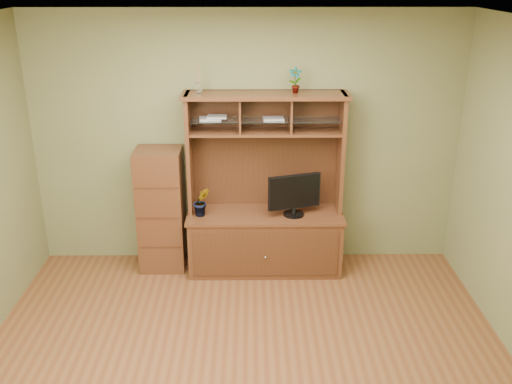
{
  "coord_description": "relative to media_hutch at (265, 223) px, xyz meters",
  "views": [
    {
      "loc": [
        0.05,
        -3.8,
        3.05
      ],
      "look_at": [
        0.1,
        1.2,
        1.09
      ],
      "focal_mm": 40.0,
      "sensor_mm": 36.0,
      "label": 1
    }
  ],
  "objects": [
    {
      "name": "top_plant",
      "position": [
        0.29,
        0.08,
        1.51
      ],
      "size": [
        0.14,
        0.09,
        0.26
      ],
      "primitive_type": "imported",
      "rotation": [
        0.0,
        0.0,
        -0.02
      ],
      "color": "#2D5D20",
      "rests_on": "media_hutch"
    },
    {
      "name": "orchid_plant",
      "position": [
        -0.66,
        -0.08,
        0.28
      ],
      "size": [
        0.2,
        0.18,
        0.31
      ],
      "primitive_type": "imported",
      "rotation": [
        0.0,
        0.0,
        0.27
      ],
      "color": "#366121",
      "rests_on": "media_hutch"
    },
    {
      "name": "media_hutch",
      "position": [
        0.0,
        0.0,
        0.0
      ],
      "size": [
        1.66,
        0.61,
        1.9
      ],
      "color": "#452513",
      "rests_on": "room"
    },
    {
      "name": "magazines",
      "position": [
        -0.33,
        0.08,
        1.13
      ],
      "size": [
        0.86,
        0.18,
        0.04
      ],
      "color": "#BABABF",
      "rests_on": "media_hutch"
    },
    {
      "name": "side_cabinet",
      "position": [
        -1.1,
        0.04,
        0.14
      ],
      "size": [
        0.47,
        0.43,
        1.33
      ],
      "color": "#452513",
      "rests_on": "room"
    },
    {
      "name": "room",
      "position": [
        -0.2,
        -1.73,
        0.83
      ],
      "size": [
        4.54,
        4.04,
        2.74
      ],
      "color": "brown",
      "rests_on": "ground"
    },
    {
      "name": "reed_diffuser",
      "position": [
        -0.66,
        0.08,
        1.49
      ],
      "size": [
        0.06,
        0.06,
        0.29
      ],
      "color": "silver",
      "rests_on": "media_hutch"
    },
    {
      "name": "monitor",
      "position": [
        0.3,
        -0.08,
        0.36
      ],
      "size": [
        0.55,
        0.22,
        0.44
      ],
      "rotation": [
        0.0,
        0.0,
        0.3
      ],
      "color": "black",
      "rests_on": "media_hutch"
    }
  ]
}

